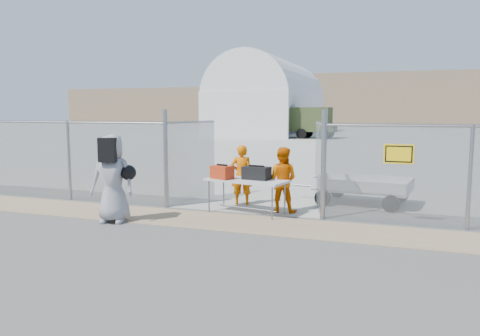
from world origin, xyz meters
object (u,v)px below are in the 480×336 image
at_px(utility_trailer, 362,190).
at_px(visitor, 113,179).
at_px(folding_table, 246,196).
at_px(security_worker_left, 242,175).
at_px(security_worker_right, 282,180).

bearing_deg(utility_trailer, visitor, -134.57).
xyz_separation_m(folding_table, visitor, (-2.51, -1.81, 0.56)).
xyz_separation_m(security_worker_left, security_worker_right, (1.22, -0.52, 0.01)).
distance_m(security_worker_right, utility_trailer, 2.44).
xyz_separation_m(folding_table, utility_trailer, (2.54, 2.07, -0.03)).
relative_size(folding_table, visitor, 1.00).
bearing_deg(utility_trailer, folding_table, -132.97).
height_order(security_worker_left, security_worker_right, security_worker_right).
xyz_separation_m(security_worker_right, visitor, (-3.27, -2.26, 0.18)).
bearing_deg(visitor, security_worker_left, 40.78).
bearing_deg(utility_trailer, security_worker_right, -129.78).
xyz_separation_m(folding_table, security_worker_right, (0.76, 0.45, 0.38)).
relative_size(security_worker_left, security_worker_right, 0.99).
bearing_deg(security_worker_left, utility_trailer, -174.33).
xyz_separation_m(folding_table, security_worker_left, (-0.46, 0.97, 0.38)).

